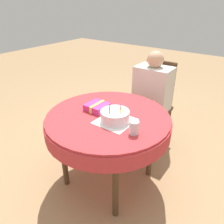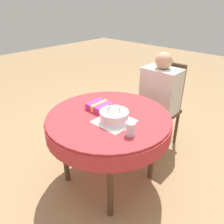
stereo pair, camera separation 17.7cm
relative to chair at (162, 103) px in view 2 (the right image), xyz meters
name	(u,v)px [view 2 (the right image)]	position (x,y,z in m)	size (l,w,h in m)	color
ground_plane	(109,178)	(-0.01, -0.89, -0.51)	(12.00, 12.00, 0.00)	#A37F56
dining_table	(109,124)	(-0.01, -0.89, 0.12)	(1.06, 1.06, 0.71)	#BC3338
chair	(162,103)	(0.00, 0.00, 0.00)	(0.40, 0.40, 0.97)	#4C331E
person	(159,93)	(0.00, -0.10, 0.16)	(0.39, 0.36, 1.11)	tan
napkin	(114,121)	(0.10, -0.93, 0.20)	(0.28, 0.28, 0.00)	white
birthday_cake	(114,116)	(0.10, -0.93, 0.25)	(0.23, 0.23, 0.14)	white
drinking_glass	(130,129)	(0.31, -0.99, 0.25)	(0.07, 0.07, 0.10)	silver
gift_box	(99,106)	(-0.14, -0.86, 0.23)	(0.18, 0.18, 0.06)	#D13384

